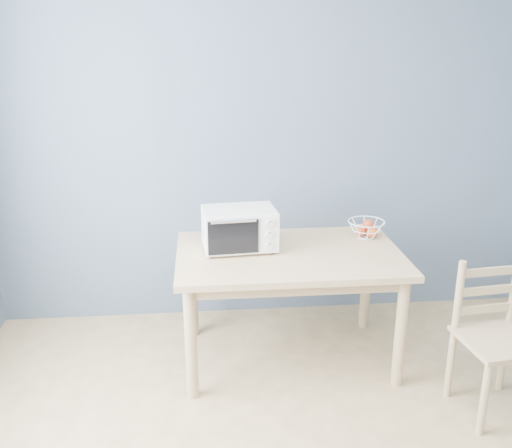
{
  "coord_description": "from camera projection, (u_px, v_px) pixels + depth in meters",
  "views": [
    {
      "loc": [
        -0.49,
        -1.75,
        2.04
      ],
      "look_at": [
        -0.17,
        1.57,
        0.93
      ],
      "focal_mm": 40.0,
      "sensor_mm": 36.0,
      "label": 1
    }
  ],
  "objects": [
    {
      "name": "dining_chair",
      "position": [
        495.0,
        341.0,
        3.16
      ],
      "size": [
        0.44,
        0.44,
        0.86
      ],
      "rotation": [
        0.0,
        0.0,
        0.11
      ],
      "color": "tan",
      "rests_on": "ground"
    },
    {
      "name": "dining_table",
      "position": [
        289.0,
        267.0,
        3.58
      ],
      "size": [
        1.4,
        0.9,
        0.75
      ],
      "color": "tan",
      "rests_on": "ground"
    },
    {
      "name": "toaster_oven",
      "position": [
        237.0,
        228.0,
        3.56
      ],
      "size": [
        0.47,
        0.36,
        0.27
      ],
      "rotation": [
        0.0,
        0.0,
        0.08
      ],
      "color": "silver",
      "rests_on": "dining_table"
    },
    {
      "name": "fruit_basket",
      "position": [
        366.0,
        228.0,
        3.8
      ],
      "size": [
        0.28,
        0.28,
        0.13
      ],
      "rotation": [
        0.0,
        0.0,
        -0.14
      ],
      "color": "white",
      "rests_on": "dining_table"
    },
    {
      "name": "room",
      "position": [
        351.0,
        265.0,
        1.93
      ],
      "size": [
        4.01,
        4.51,
        2.61
      ],
      "color": "tan",
      "rests_on": "ground"
    }
  ]
}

